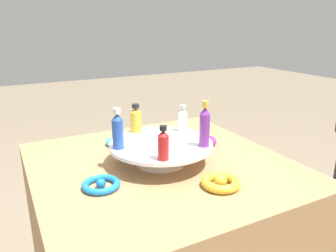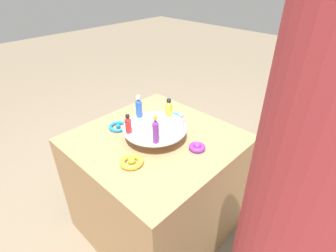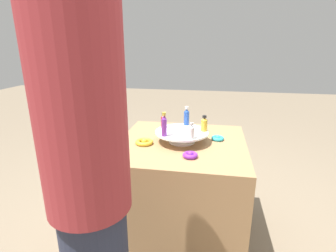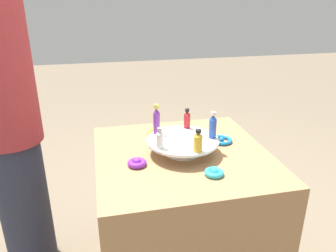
{
  "view_description": "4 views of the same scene",
  "coord_description": "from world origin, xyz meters",
  "px_view_note": "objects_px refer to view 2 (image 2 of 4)",
  "views": [
    {
      "loc": [
        0.45,
        0.91,
        1.16
      ],
      "look_at": [
        -0.02,
        0.01,
        0.84
      ],
      "focal_mm": 35.0,
      "sensor_mm": 36.0,
      "label": 1
    },
    {
      "loc": [
        -0.87,
        0.81,
        1.52
      ],
      "look_at": [
        -0.13,
        0.04,
        0.86
      ],
      "focal_mm": 28.0,
      "sensor_mm": 36.0,
      "label": 2
    },
    {
      "loc": [
        -1.58,
        -0.19,
        1.32
      ],
      "look_at": [
        -0.19,
        0.06,
        0.87
      ],
      "focal_mm": 28.0,
      "sensor_mm": 36.0,
      "label": 3
    },
    {
      "loc": [
        -0.38,
        -1.36,
        1.42
      ],
      "look_at": [
        -0.07,
        0.02,
        0.84
      ],
      "focal_mm": 35.0,
      "sensor_mm": 36.0,
      "label": 4
    }
  ],
  "objects_px": {
    "bottle_blue": "(139,107)",
    "bottle_red": "(128,124)",
    "ribbon_bow_blue": "(118,126)",
    "person_figure": "(296,231)",
    "bottle_gold": "(169,108)",
    "ribbon_bow_gold": "(131,162)",
    "ribbon_bow_purple": "(197,147)",
    "bottle_clear": "(181,123)",
    "bottle_purple": "(156,130)",
    "display_stand": "(155,130)",
    "ribbon_bow_teal": "(173,116)"
  },
  "relations": [
    {
      "from": "bottle_blue",
      "to": "bottle_red",
      "type": "distance_m",
      "value": 0.17
    },
    {
      "from": "ribbon_bow_blue",
      "to": "person_figure",
      "type": "bearing_deg",
      "value": 171.13
    },
    {
      "from": "bottle_gold",
      "to": "ribbon_bow_gold",
      "type": "xyz_separation_m",
      "value": [
        -0.11,
        0.37,
        -0.11
      ]
    },
    {
      "from": "bottle_blue",
      "to": "ribbon_bow_purple",
      "type": "xyz_separation_m",
      "value": [
        -0.37,
        -0.06,
        -0.12
      ]
    },
    {
      "from": "bottle_clear",
      "to": "ribbon_bow_gold",
      "type": "distance_m",
      "value": 0.32
    },
    {
      "from": "bottle_purple",
      "to": "bottle_clear",
      "type": "height_order",
      "value": "bottle_purple"
    },
    {
      "from": "bottle_purple",
      "to": "ribbon_bow_gold",
      "type": "xyz_separation_m",
      "value": [
        0.03,
        0.13,
        -0.13
      ]
    },
    {
      "from": "bottle_gold",
      "to": "person_figure",
      "type": "xyz_separation_m",
      "value": [
        -0.84,
        0.38,
        0.07
      ]
    },
    {
      "from": "display_stand",
      "to": "bottle_red",
      "type": "height_order",
      "value": "bottle_red"
    },
    {
      "from": "ribbon_bow_blue",
      "to": "bottle_purple",
      "type": "bearing_deg",
      "value": 176.94
    },
    {
      "from": "ribbon_bow_purple",
      "to": "ribbon_bow_teal",
      "type": "bearing_deg",
      "value": -26.5
    },
    {
      "from": "ribbon_bow_teal",
      "to": "bottle_gold",
      "type": "bearing_deg",
      "value": 117.2
    },
    {
      "from": "display_stand",
      "to": "bottle_purple",
      "type": "height_order",
      "value": "bottle_purple"
    },
    {
      "from": "bottle_red",
      "to": "ribbon_bow_blue",
      "type": "height_order",
      "value": "bottle_red"
    },
    {
      "from": "bottle_gold",
      "to": "bottle_red",
      "type": "distance_m",
      "value": 0.27
    },
    {
      "from": "bottle_gold",
      "to": "ribbon_bow_blue",
      "type": "relative_size",
      "value": 0.94
    },
    {
      "from": "bottle_gold",
      "to": "person_figure",
      "type": "height_order",
      "value": "person_figure"
    },
    {
      "from": "bottle_blue",
      "to": "person_figure",
      "type": "xyz_separation_m",
      "value": [
        -0.95,
        0.25,
        0.06
      ]
    },
    {
      "from": "bottle_blue",
      "to": "person_figure",
      "type": "relative_size",
      "value": 0.07
    },
    {
      "from": "ribbon_bow_teal",
      "to": "bottle_blue",
      "type": "bearing_deg",
      "value": 73.22
    },
    {
      "from": "display_stand",
      "to": "ribbon_bow_blue",
      "type": "xyz_separation_m",
      "value": [
        0.23,
        0.08,
        -0.04
      ]
    },
    {
      "from": "bottle_clear",
      "to": "person_figure",
      "type": "height_order",
      "value": "person_figure"
    },
    {
      "from": "bottle_clear",
      "to": "ribbon_bow_purple",
      "type": "bearing_deg",
      "value": -177.36
    },
    {
      "from": "display_stand",
      "to": "ribbon_bow_gold",
      "type": "distance_m",
      "value": 0.25
    },
    {
      "from": "bottle_red",
      "to": "bottle_blue",
      "type": "bearing_deg",
      "value": -59.7
    },
    {
      "from": "display_stand",
      "to": "ribbon_bow_purple",
      "type": "relative_size",
      "value": 4.0
    },
    {
      "from": "bottle_clear",
      "to": "bottle_red",
      "type": "height_order",
      "value": "bottle_red"
    },
    {
      "from": "display_stand",
      "to": "ribbon_bow_blue",
      "type": "bearing_deg",
      "value": 18.5
    },
    {
      "from": "display_stand",
      "to": "bottle_clear",
      "type": "height_order",
      "value": "bottle_clear"
    },
    {
      "from": "display_stand",
      "to": "ribbon_bow_teal",
      "type": "relative_size",
      "value": 4.13
    },
    {
      "from": "ribbon_bow_gold",
      "to": "ribbon_bow_blue",
      "type": "relative_size",
      "value": 1.04
    },
    {
      "from": "ribbon_bow_purple",
      "to": "ribbon_bow_blue",
      "type": "bearing_deg",
      "value": 18.5
    },
    {
      "from": "display_stand",
      "to": "bottle_gold",
      "type": "bearing_deg",
      "value": -77.7
    },
    {
      "from": "ribbon_bow_purple",
      "to": "display_stand",
      "type": "bearing_deg",
      "value": 18.5
    },
    {
      "from": "bottle_clear",
      "to": "bottle_gold",
      "type": "distance_m",
      "value": 0.17
    },
    {
      "from": "display_stand",
      "to": "bottle_red",
      "type": "distance_m",
      "value": 0.16
    },
    {
      "from": "bottle_clear",
      "to": "ribbon_bow_teal",
      "type": "distance_m",
      "value": 0.28
    },
    {
      "from": "bottle_blue",
      "to": "ribbon_bow_blue",
      "type": "distance_m",
      "value": 0.18
    },
    {
      "from": "ribbon_bow_blue",
      "to": "bottle_blue",
      "type": "bearing_deg",
      "value": -134.0
    },
    {
      "from": "bottle_purple",
      "to": "bottle_gold",
      "type": "height_order",
      "value": "bottle_purple"
    },
    {
      "from": "bottle_blue",
      "to": "ribbon_bow_purple",
      "type": "relative_size",
      "value": 1.52
    },
    {
      "from": "bottle_gold",
      "to": "ribbon_bow_teal",
      "type": "distance_m",
      "value": 0.15
    },
    {
      "from": "ribbon_bow_blue",
      "to": "display_stand",
      "type": "bearing_deg",
      "value": -161.5
    },
    {
      "from": "ribbon_bow_teal",
      "to": "bottle_purple",
      "type": "bearing_deg",
      "value": 119.46
    },
    {
      "from": "bottle_purple",
      "to": "ribbon_bow_blue",
      "type": "bearing_deg",
      "value": -3.06
    },
    {
      "from": "bottle_gold",
      "to": "ribbon_bow_gold",
      "type": "relative_size",
      "value": 0.91
    },
    {
      "from": "bottle_gold",
      "to": "ribbon_bow_blue",
      "type": "bearing_deg",
      "value": 47.31
    },
    {
      "from": "bottle_clear",
      "to": "person_figure",
      "type": "xyz_separation_m",
      "value": [
        -0.68,
        0.31,
        0.07
      ]
    },
    {
      "from": "bottle_purple",
      "to": "bottle_blue",
      "type": "relative_size",
      "value": 1.14
    },
    {
      "from": "bottle_purple",
      "to": "ribbon_bow_gold",
      "type": "height_order",
      "value": "bottle_purple"
    }
  ]
}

